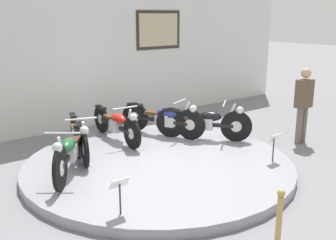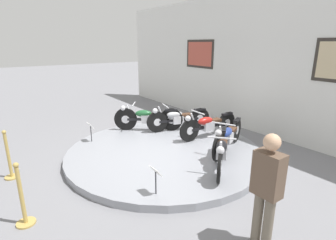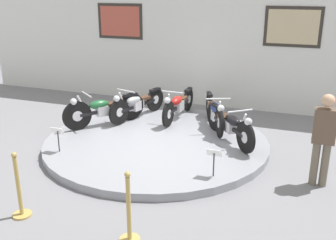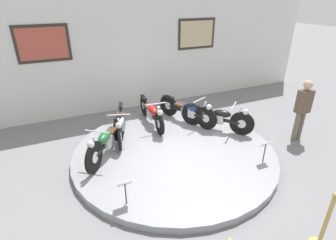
# 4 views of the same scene
# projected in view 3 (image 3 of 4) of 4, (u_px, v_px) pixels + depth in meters

# --- Properties ---
(ground_plane) EXTENTS (60.00, 60.00, 0.00)m
(ground_plane) POSITION_uv_depth(u_px,v_px,m) (157.00, 145.00, 8.42)
(ground_plane) COLOR slate
(display_platform) EXTENTS (4.72, 4.72, 0.15)m
(display_platform) POSITION_uv_depth(u_px,v_px,m) (157.00, 142.00, 8.40)
(display_platform) COLOR gray
(display_platform) RESTS_ON ground_plane
(back_wall) EXTENTS (14.00, 0.22, 4.13)m
(back_wall) POSITION_uv_depth(u_px,v_px,m) (201.00, 31.00, 10.74)
(back_wall) COLOR silver
(back_wall) RESTS_ON ground_plane
(motorcycle_green) EXTENTS (1.26, 1.65, 0.81)m
(motorcycle_green) POSITION_uv_depth(u_px,v_px,m) (103.00, 109.00, 9.08)
(motorcycle_green) COLOR black
(motorcycle_green) RESTS_ON display_platform
(motorcycle_silver) EXTENTS (0.70, 1.90, 0.78)m
(motorcycle_silver) POSITION_uv_depth(u_px,v_px,m) (137.00, 103.00, 9.59)
(motorcycle_silver) COLOR black
(motorcycle_silver) RESTS_ON display_platform
(motorcycle_red) EXTENTS (0.54, 1.96, 0.78)m
(motorcycle_red) POSITION_uv_depth(u_px,v_px,m) (178.00, 104.00, 9.54)
(motorcycle_red) COLOR black
(motorcycle_red) RESTS_ON display_platform
(motorcycle_blue) EXTENTS (0.85, 1.85, 0.80)m
(motorcycle_blue) POSITION_uv_depth(u_px,v_px,m) (215.00, 111.00, 8.96)
(motorcycle_blue) COLOR black
(motorcycle_blue) RESTS_ON display_platform
(motorcycle_black) EXTENTS (1.32, 1.56, 0.79)m
(motorcycle_black) POSITION_uv_depth(u_px,v_px,m) (230.00, 124.00, 8.13)
(motorcycle_black) COLOR black
(motorcycle_black) RESTS_ON display_platform
(info_placard_front_left) EXTENTS (0.26, 0.11, 0.51)m
(info_placard_front_left) POSITION_uv_depth(u_px,v_px,m) (58.00, 134.00, 7.62)
(info_placard_front_left) COLOR #333338
(info_placard_front_left) RESTS_ON display_platform
(info_placard_front_centre) EXTENTS (0.26, 0.11, 0.51)m
(info_placard_front_centre) POSITION_uv_depth(u_px,v_px,m) (214.00, 156.00, 6.62)
(info_placard_front_centre) COLOR #333338
(info_placard_front_centre) RESTS_ON display_platform
(visitor_standing) EXTENTS (0.36, 0.22, 1.61)m
(visitor_standing) POSITION_uv_depth(u_px,v_px,m) (324.00, 136.00, 6.47)
(visitor_standing) COLOR #6B6051
(visitor_standing) RESTS_ON ground_plane
(stanchion_post_left_of_entry) EXTENTS (0.28, 0.28, 1.02)m
(stanchion_post_left_of_entry) POSITION_uv_depth(u_px,v_px,m) (20.00, 195.00, 5.74)
(stanchion_post_left_of_entry) COLOR tan
(stanchion_post_left_of_entry) RESTS_ON ground_plane
(stanchion_post_right_of_entry) EXTENTS (0.28, 0.28, 1.02)m
(stanchion_post_right_of_entry) POSITION_uv_depth(u_px,v_px,m) (129.00, 218.00, 5.17)
(stanchion_post_right_of_entry) COLOR tan
(stanchion_post_right_of_entry) RESTS_ON ground_plane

